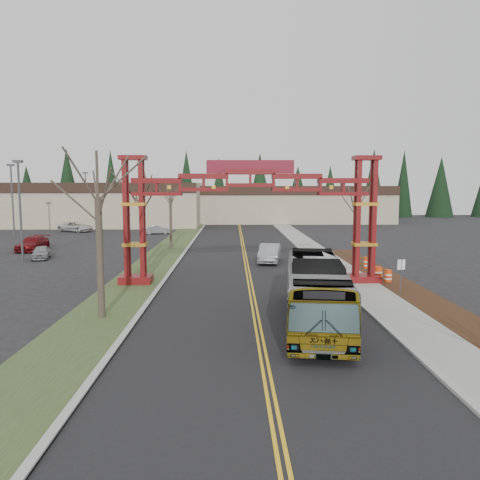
{
  "coord_description": "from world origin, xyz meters",
  "views": [
    {
      "loc": [
        -1.23,
        -14.35,
        6.74
      ],
      "look_at": [
        -0.79,
        12.51,
        3.71
      ],
      "focal_mm": 35.0,
      "sensor_mm": 36.0,
      "label": 1
    }
  ],
  "objects_px": {
    "retail_building_west": "(75,204)",
    "light_pole_near": "(20,203)",
    "light_pole_far": "(86,196)",
    "light_pole_mid": "(12,196)",
    "bare_tree_median_far": "(170,198)",
    "retail_building_east": "(288,203)",
    "bare_tree_median_near": "(98,198)",
    "bare_tree_right_far": "(355,204)",
    "bare_tree_median_mid": "(141,201)",
    "gateway_arch": "(250,198)",
    "parked_car_mid_a": "(33,244)",
    "barrel_mid": "(378,275)",
    "parked_car_far_b": "(76,227)",
    "parked_car_far_a": "(157,230)",
    "parked_car_near_a": "(41,252)",
    "barrel_south": "(388,277)",
    "silver_sedan": "(269,253)",
    "street_sign": "(401,270)",
    "transit_bus": "(316,292)",
    "barrel_north": "(367,263)"
  },
  "relations": [
    {
      "from": "retail_building_west",
      "to": "light_pole_near",
      "type": "relative_size",
      "value": 5.02
    },
    {
      "from": "light_pole_near",
      "to": "light_pole_far",
      "type": "relative_size",
      "value": 1.0
    },
    {
      "from": "light_pole_mid",
      "to": "light_pole_far",
      "type": "height_order",
      "value": "light_pole_mid"
    },
    {
      "from": "bare_tree_median_far",
      "to": "light_pole_mid",
      "type": "bearing_deg",
      "value": 154.47
    },
    {
      "from": "retail_building_east",
      "to": "light_pole_far",
      "type": "height_order",
      "value": "light_pole_far"
    },
    {
      "from": "bare_tree_median_near",
      "to": "bare_tree_right_far",
      "type": "height_order",
      "value": "bare_tree_median_near"
    },
    {
      "from": "bare_tree_median_mid",
      "to": "gateway_arch",
      "type": "bearing_deg",
      "value": -18.07
    },
    {
      "from": "parked_car_mid_a",
      "to": "barrel_mid",
      "type": "distance_m",
      "value": 36.23
    },
    {
      "from": "parked_car_far_b",
      "to": "light_pole_near",
      "type": "bearing_deg",
      "value": -146.0
    },
    {
      "from": "gateway_arch",
      "to": "parked_car_far_a",
      "type": "xyz_separation_m",
      "value": [
        -12.18,
        35.33,
        -5.34
      ]
    },
    {
      "from": "gateway_arch",
      "to": "bare_tree_median_mid",
      "type": "height_order",
      "value": "gateway_arch"
    },
    {
      "from": "parked_car_near_a",
      "to": "parked_car_far_a",
      "type": "xyz_separation_m",
      "value": [
        7.18,
        23.56,
        0.02
      ]
    },
    {
      "from": "light_pole_near",
      "to": "parked_car_near_a",
      "type": "bearing_deg",
      "value": 60.62
    },
    {
      "from": "light_pole_far",
      "to": "barrel_south",
      "type": "xyz_separation_m",
      "value": [
        34.52,
        -43.44,
        -4.84
      ]
    },
    {
      "from": "silver_sedan",
      "to": "parked_car_near_a",
      "type": "distance_m",
      "value": 21.61
    },
    {
      "from": "bare_tree_median_mid",
      "to": "street_sign",
      "type": "height_order",
      "value": "bare_tree_median_mid"
    },
    {
      "from": "bare_tree_median_near",
      "to": "bare_tree_median_far",
      "type": "xyz_separation_m",
      "value": [
        0.0,
        27.57,
        -0.57
      ]
    },
    {
      "from": "barrel_south",
      "to": "parked_car_far_a",
      "type": "bearing_deg",
      "value": 121.83
    },
    {
      "from": "gateway_arch",
      "to": "barrel_mid",
      "type": "bearing_deg",
      "value": 2.09
    },
    {
      "from": "light_pole_near",
      "to": "light_pole_far",
      "type": "bearing_deg",
      "value": 97.54
    },
    {
      "from": "retail_building_west",
      "to": "retail_building_east",
      "type": "relative_size",
      "value": 1.21
    },
    {
      "from": "transit_bus",
      "to": "light_pole_near",
      "type": "height_order",
      "value": "light_pole_near"
    },
    {
      "from": "retail_building_east",
      "to": "light_pole_mid",
      "type": "relative_size",
      "value": 3.89
    },
    {
      "from": "light_pole_near",
      "to": "barrel_south",
      "type": "height_order",
      "value": "light_pole_near"
    },
    {
      "from": "retail_building_west",
      "to": "light_pole_mid",
      "type": "relative_size",
      "value": 4.71
    },
    {
      "from": "parked_car_mid_a",
      "to": "barrel_north",
      "type": "relative_size",
      "value": 4.91
    },
    {
      "from": "gateway_arch",
      "to": "bare_tree_right_far",
      "type": "height_order",
      "value": "gateway_arch"
    },
    {
      "from": "parked_car_near_a",
      "to": "light_pole_mid",
      "type": "height_order",
      "value": "light_pole_mid"
    },
    {
      "from": "gateway_arch",
      "to": "parked_car_far_b",
      "type": "xyz_separation_m",
      "value": [
        -25.13,
        39.01,
        -5.22
      ]
    },
    {
      "from": "parked_car_far_b",
      "to": "bare_tree_median_mid",
      "type": "xyz_separation_m",
      "value": [
        17.13,
        -36.4,
        5.01
      ]
    },
    {
      "from": "light_pole_mid",
      "to": "light_pole_far",
      "type": "bearing_deg",
      "value": 69.33
    },
    {
      "from": "parked_car_near_a",
      "to": "parked_car_mid_a",
      "type": "height_order",
      "value": "parked_car_mid_a"
    },
    {
      "from": "light_pole_near",
      "to": "parked_car_far_b",
      "type": "bearing_deg",
      "value": 99.4
    },
    {
      "from": "parked_car_far_b",
      "to": "bare_tree_median_near",
      "type": "xyz_separation_m",
      "value": [
        17.13,
        -47.65,
        5.45
      ]
    },
    {
      "from": "gateway_arch",
      "to": "barrel_mid",
      "type": "xyz_separation_m",
      "value": [
        9.16,
        0.33,
        -5.43
      ]
    },
    {
      "from": "parked_car_far_a",
      "to": "bare_tree_right_far",
      "type": "distance_m",
      "value": 33.78
    },
    {
      "from": "parked_car_far_a",
      "to": "light_pole_near",
      "type": "height_order",
      "value": "light_pole_near"
    },
    {
      "from": "barrel_mid",
      "to": "light_pole_near",
      "type": "bearing_deg",
      "value": 161.78
    },
    {
      "from": "parked_car_near_a",
      "to": "transit_bus",
      "type": "bearing_deg",
      "value": -59.45
    },
    {
      "from": "parked_car_near_a",
      "to": "parked_car_far_a",
      "type": "bearing_deg",
      "value": 57.76
    },
    {
      "from": "retail_building_west",
      "to": "light_pole_mid",
      "type": "xyz_separation_m",
      "value": [
        -0.02,
        -24.51,
        1.88
      ]
    },
    {
      "from": "gateway_arch",
      "to": "street_sign",
      "type": "relative_size",
      "value": 7.93
    },
    {
      "from": "gateway_arch",
      "to": "transit_bus",
      "type": "distance_m",
      "value": 11.11
    },
    {
      "from": "transit_bus",
      "to": "parked_car_near_a",
      "type": "distance_m",
      "value": 31.0
    },
    {
      "from": "parked_car_far_b",
      "to": "barrel_south",
      "type": "relative_size",
      "value": 5.73
    },
    {
      "from": "light_pole_mid",
      "to": "barrel_north",
      "type": "relative_size",
      "value": 9.23
    },
    {
      "from": "retail_building_east",
      "to": "street_sign",
      "type": "relative_size",
      "value": 16.55
    },
    {
      "from": "bare_tree_median_mid",
      "to": "retail_building_east",
      "type": "bearing_deg",
      "value": 73.13
    },
    {
      "from": "silver_sedan",
      "to": "parked_car_far_a",
      "type": "xyz_separation_m",
      "value": [
        -14.29,
        25.99,
        -0.18
      ]
    },
    {
      "from": "barrel_north",
      "to": "parked_car_near_a",
      "type": "bearing_deg",
      "value": 167.6
    }
  ]
}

